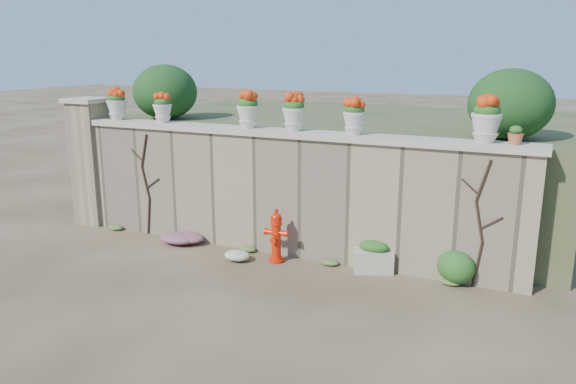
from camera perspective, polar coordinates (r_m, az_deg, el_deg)
The scene contains 21 objects.
ground at distance 8.29m, azimuth -6.05°, elevation -9.81°, with size 80.00×80.00×0.00m, color #483924.
stone_wall at distance 9.47m, azimuth -0.65°, elevation -0.28°, with size 8.00×0.40×2.00m, color gray.
wall_cap at distance 9.27m, azimuth -0.67°, elevation 6.02°, with size 8.10×0.52×0.10m, color #BEB2A1.
gate_pillar at distance 11.77m, azimuth -19.26°, elevation 3.04°, with size 0.72×0.72×2.48m.
raised_fill at distance 12.37m, azimuth 5.73°, elevation 3.05°, with size 9.00×6.00×2.00m, color #384C23.
back_shrub_left at distance 11.90m, azimuth -12.37°, elevation 9.90°, with size 1.30×1.30×1.10m, color #143814.
back_shrub_right at distance 9.54m, azimuth 21.66°, elevation 8.30°, with size 1.30×1.30×1.10m, color #143814.
vine_left at distance 10.69m, azimuth -14.22°, elevation 0.90°, with size 0.60×0.04×1.91m.
vine_right at distance 8.43m, azimuth 18.92°, elevation -2.93°, with size 0.60×0.04×1.91m.
fire_hydrant at distance 9.12m, azimuth -1.21°, elevation -4.43°, with size 0.39×0.28×0.90m.
planter_box at distance 8.90m, azimuth 8.67°, elevation -6.58°, with size 0.69×0.55×0.50m.
green_shrub at distance 8.65m, azimuth 16.27°, elevation -7.05°, with size 0.66×0.59×0.62m, color #1E5119.
magenta_clump at distance 10.16m, azimuth -10.42°, elevation -4.62°, with size 0.99×0.66×0.26m, color #B82484.
white_flowers at distance 9.37m, azimuth -5.70°, elevation -6.28°, with size 0.56×0.45×0.20m, color white.
urn_pot_0 at distance 11.13m, azimuth -17.00°, elevation 8.54°, with size 0.38×0.38×0.59m.
urn_pot_1 at distance 10.47m, azimuth -12.64°, elevation 8.33°, with size 0.34×0.34×0.53m.
urn_pot_2 at distance 9.50m, azimuth -4.07°, elevation 8.29°, with size 0.38×0.38×0.60m.
urn_pot_3 at distance 9.13m, azimuth 0.62°, elevation 8.08°, with size 0.38×0.38×0.59m.
urn_pot_4 at distance 8.77m, azimuth 6.77°, elevation 7.62°, with size 0.36×0.36×0.56m.
urn_pot_5 at distance 8.37m, azimuth 19.51°, elevation 6.96°, with size 0.42×0.42×0.66m.
terracotta_pot at distance 8.37m, azimuth 22.10°, elevation 5.29°, with size 0.21×0.21×0.25m.
Camera 1 is at (3.94, -6.49, 3.34)m, focal length 35.00 mm.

